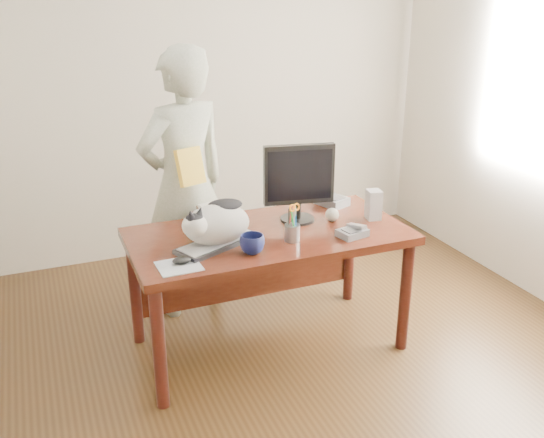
% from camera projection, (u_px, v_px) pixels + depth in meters
% --- Properties ---
extents(room, '(4.50, 4.50, 4.50)m').
position_uv_depth(room, '(317.00, 157.00, 2.76)').
color(room, black).
rests_on(room, ground).
extents(desk, '(1.60, 0.80, 0.75)m').
position_uv_depth(desk, '(264.00, 250.00, 3.62)').
color(desk, black).
rests_on(desk, ground).
extents(keyboard, '(0.52, 0.37, 0.03)m').
position_uv_depth(keyboard, '(217.00, 243.00, 3.31)').
color(keyboard, black).
rests_on(keyboard, desk).
extents(cat, '(0.45, 0.36, 0.27)m').
position_uv_depth(cat, '(215.00, 223.00, 3.26)').
color(cat, silver).
rests_on(cat, keyboard).
extents(monitor, '(0.42, 0.24, 0.47)m').
position_uv_depth(monitor, '(299.00, 179.00, 3.56)').
color(monitor, black).
rests_on(monitor, desk).
extents(pen_cup, '(0.11, 0.11, 0.22)m').
position_uv_depth(pen_cup, '(292.00, 231.00, 3.36)').
color(pen_cup, '#96969C').
rests_on(pen_cup, desk).
extents(mousepad, '(0.22, 0.20, 0.00)m').
position_uv_depth(mousepad, '(179.00, 266.00, 3.07)').
color(mousepad, silver).
rests_on(mousepad, desk).
extents(mouse, '(0.10, 0.07, 0.04)m').
position_uv_depth(mouse, '(182.00, 260.00, 3.09)').
color(mouse, black).
rests_on(mouse, mousepad).
extents(coffee_mug, '(0.19, 0.19, 0.10)m').
position_uv_depth(coffee_mug, '(252.00, 244.00, 3.21)').
color(coffee_mug, '#0D1136').
rests_on(coffee_mug, desk).
extents(phone, '(0.18, 0.16, 0.07)m').
position_uv_depth(phone, '(353.00, 232.00, 3.43)').
color(phone, '#5C5C60').
rests_on(phone, desk).
extents(speaker, '(0.10, 0.10, 0.18)m').
position_uv_depth(speaker, '(374.00, 205.00, 3.67)').
color(speaker, '#A5A5A7').
rests_on(speaker, desk).
extents(baseball, '(0.08, 0.08, 0.08)m').
position_uv_depth(baseball, '(332.00, 215.00, 3.65)').
color(baseball, silver).
rests_on(baseball, desk).
extents(book_stack, '(0.25, 0.20, 0.09)m').
position_uv_depth(book_stack, '(215.00, 212.00, 3.70)').
color(book_stack, '#431712').
rests_on(book_stack, desk).
extents(calculator, '(0.20, 0.23, 0.06)m').
position_uv_depth(calculator, '(332.00, 201.00, 3.93)').
color(calculator, '#5C5C60').
rests_on(calculator, desk).
extents(person, '(0.74, 0.61, 1.76)m').
position_uv_depth(person, '(185.00, 185.00, 3.90)').
color(person, silver).
rests_on(person, ground).
extents(held_book, '(0.19, 0.15, 0.23)m').
position_uv_depth(held_book, '(190.00, 167.00, 3.69)').
color(held_book, yellow).
rests_on(held_book, person).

